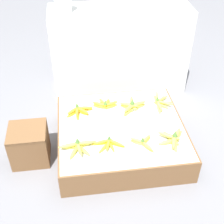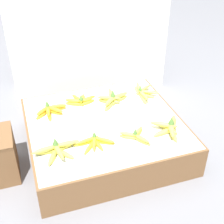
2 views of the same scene
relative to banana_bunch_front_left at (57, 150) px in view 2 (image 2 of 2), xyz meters
name	(u,v)px [view 2 (image 2 of 2)]	position (x,y,z in m)	size (l,w,h in m)	color
ground_plane	(105,147)	(0.35, 0.22, -0.25)	(10.00, 10.00, 0.00)	slate
display_platform	(104,134)	(0.35, 0.22, -0.14)	(0.99, 0.92, 0.22)	brown
back_vendor_table	(87,43)	(0.47, 1.08, 0.17)	(1.28, 0.41, 0.83)	white
banana_bunch_front_left	(57,150)	(0.00, 0.00, 0.00)	(0.28, 0.18, 0.10)	gold
banana_bunch_front_midleft	(94,142)	(0.22, 0.01, -0.01)	(0.25, 0.14, 0.08)	yellow
banana_bunch_front_midright	(136,136)	(0.47, -0.02, 0.00)	(0.17, 0.17, 0.08)	gold
banana_bunch_front_right	(169,127)	(0.70, -0.01, 0.00)	(0.23, 0.23, 0.11)	#DBCC4C
banana_bunch_middle_left	(51,110)	(0.03, 0.41, 0.00)	(0.23, 0.15, 0.09)	gold
banana_bunch_middle_midleft	(80,100)	(0.25, 0.47, 0.00)	(0.22, 0.13, 0.09)	yellow
banana_bunch_middle_midright	(112,99)	(0.47, 0.41, 0.00)	(0.23, 0.23, 0.11)	gold
banana_bunch_middle_right	(143,92)	(0.72, 0.44, 0.00)	(0.17, 0.28, 0.09)	#DBCC4C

